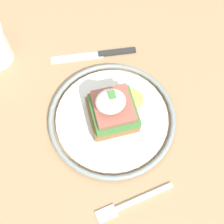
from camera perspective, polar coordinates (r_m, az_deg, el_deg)
ground_plane at (r=1.33m, az=1.44°, el=-12.44°), size 6.00×6.00×0.00m
dining_table at (r=0.75m, az=2.50°, el=-1.72°), size 0.93×0.84×0.72m
plate at (r=0.62m, az=-0.00°, el=-1.09°), size 0.25×0.25×0.02m
sandwich at (r=0.58m, az=0.11°, el=0.51°), size 0.10×0.12×0.09m
fork at (r=0.58m, az=3.46°, el=-16.29°), size 0.04×0.15×0.00m
knife at (r=0.70m, az=-2.12°, el=10.49°), size 0.04×0.19×0.01m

